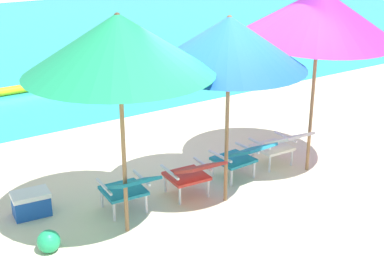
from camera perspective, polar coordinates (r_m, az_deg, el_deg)
The scene contains 11 objects.
ground_plane at distance 11.02m, azimuth -10.32°, elevation 1.67°, with size 40.00×40.00×0.00m, color beige.
swim_buoy at distance 12.65m, azimuth -17.04°, elevation 4.01°, with size 0.18×0.18×1.60m, color yellow.
lounge_chair_far_left at distance 6.92m, azimuth -6.66°, elevation -6.16°, with size 0.60×0.91×0.68m.
lounge_chair_near_left at distance 7.26m, azimuth 0.10°, elevation -4.68°, with size 0.60×0.91×0.68m.
lounge_chair_near_right at distance 7.82m, azimuth 5.23°, elevation -2.88°, with size 0.58×0.90×0.68m.
lounge_chair_far_right at distance 8.31m, azimuth 9.21°, elevation -1.61°, with size 0.56×0.89×0.68m.
beach_umbrella_left at distance 5.95m, azimuth -7.70°, elevation 8.68°, with size 2.19×2.19×2.64m.
beach_umbrella_center at distance 6.71m, azimuth 3.89°, elevation 8.95°, with size 2.12×2.13×2.50m.
beach_umbrella_right at distance 7.83m, azimuth 13.18°, elevation 11.60°, with size 2.62×2.65×2.77m.
beach_ball at distance 6.50m, azimuth -14.76°, elevation -11.39°, with size 0.26×0.26×0.26m, color #1E9E60.
cooler_box at distance 7.30m, azimuth -16.47°, elevation -7.59°, with size 0.50×0.37×0.32m.
Camera 1 is at (-4.11, -5.61, 3.49)m, focal length 50.98 mm.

